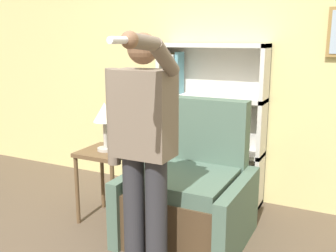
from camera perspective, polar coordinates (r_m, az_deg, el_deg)
name	(u,v)px	position (r m, az deg, el deg)	size (l,w,h in m)	color
wall_back	(210,63)	(4.12, 6.13, 9.05)	(8.00, 0.11, 2.80)	#DBCC84
bookcase	(202,123)	(4.06, 4.91, 0.38)	(1.10, 0.28, 1.61)	silver
armchair	(190,195)	(3.36, 3.25, -9.99)	(0.97, 0.92, 1.14)	#4C3823
person_standing	(143,147)	(2.59, -3.65, -3.01)	(0.54, 0.78, 1.69)	#2D2D33
side_table	(106,163)	(3.63, -8.92, -5.38)	(0.44, 0.44, 0.67)	brown
table_lamp	(105,116)	(3.52, -9.16, 1.49)	(0.21, 0.21, 0.44)	#B7B2A8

